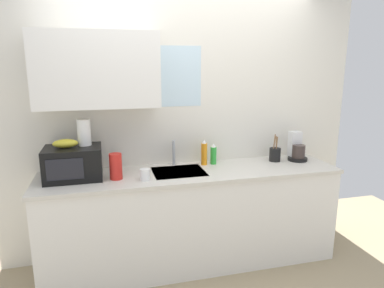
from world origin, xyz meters
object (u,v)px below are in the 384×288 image
at_px(dish_soap_bottle_orange, 204,153).
at_px(dish_soap_bottle_green, 213,154).
at_px(coffee_maker, 297,150).
at_px(utensil_crock, 275,154).
at_px(microwave, 73,163).
at_px(banana_bunch, 65,143).
at_px(mug_white, 145,175).
at_px(cereal_canister, 116,166).
at_px(paper_towel_roll, 84,132).

bearing_deg(dish_soap_bottle_orange, dish_soap_bottle_green, 1.54).
height_order(dish_soap_bottle_orange, dish_soap_bottle_green, dish_soap_bottle_orange).
bearing_deg(coffee_maker, utensil_crock, 177.14).
xyz_separation_m(dish_soap_bottle_orange, dish_soap_bottle_green, (0.09, 0.00, -0.02)).
bearing_deg(utensil_crock, microwave, -177.83).
xyz_separation_m(microwave, utensil_crock, (1.88, 0.07, -0.07)).
height_order(banana_bunch, mug_white, banana_bunch).
bearing_deg(banana_bunch, utensil_crock, 2.07).
height_order(coffee_maker, mug_white, coffee_maker).
relative_size(banana_bunch, cereal_canister, 0.92).
bearing_deg(banana_bunch, mug_white, -17.04).
bearing_deg(cereal_canister, dish_soap_bottle_green, 13.59).
distance_m(microwave, paper_towel_roll, 0.27).
xyz_separation_m(banana_bunch, dish_soap_bottle_green, (1.31, 0.12, -0.21)).
distance_m(dish_soap_bottle_orange, dish_soap_bottle_green, 0.10).
bearing_deg(cereal_canister, microwave, 163.87).
bearing_deg(utensil_crock, cereal_canister, -173.73).
relative_size(coffee_maker, cereal_canister, 1.29).
height_order(dish_soap_bottle_orange, cereal_canister, dish_soap_bottle_orange).
bearing_deg(mug_white, coffee_maker, 9.14).
height_order(microwave, dish_soap_bottle_orange, microwave).
xyz_separation_m(microwave, cereal_canister, (0.34, -0.10, -0.03)).
xyz_separation_m(coffee_maker, dish_soap_bottle_orange, (-0.94, 0.06, 0.01)).
bearing_deg(coffee_maker, paper_towel_roll, -179.76).
relative_size(coffee_maker, utensil_crock, 1.04).
bearing_deg(cereal_canister, utensil_crock, 6.27).
relative_size(banana_bunch, dish_soap_bottle_orange, 0.82).
xyz_separation_m(paper_towel_roll, dish_soap_bottle_green, (1.16, 0.07, -0.29)).
bearing_deg(dish_soap_bottle_orange, banana_bunch, -174.35).
xyz_separation_m(paper_towel_roll, dish_soap_bottle_orange, (1.07, 0.07, -0.26)).
xyz_separation_m(paper_towel_roll, utensil_crock, (1.78, 0.02, -0.31)).
height_order(paper_towel_roll, dish_soap_bottle_orange, paper_towel_roll).
distance_m(microwave, cereal_canister, 0.36).
height_order(banana_bunch, paper_towel_roll, paper_towel_roll).
bearing_deg(dish_soap_bottle_green, cereal_canister, -166.41).
distance_m(banana_bunch, dish_soap_bottle_orange, 1.24).
relative_size(banana_bunch, mug_white, 2.11).
distance_m(paper_towel_roll, coffee_maker, 2.03).
height_order(dish_soap_bottle_green, cereal_canister, cereal_canister).
height_order(microwave, mug_white, microwave).
xyz_separation_m(coffee_maker, cereal_canister, (-1.77, -0.16, 0.00)).
bearing_deg(mug_white, dish_soap_bottle_green, 24.31).
distance_m(banana_bunch, cereal_canister, 0.45).
bearing_deg(dish_soap_bottle_green, microwave, -174.36).
height_order(dish_soap_bottle_orange, mug_white, dish_soap_bottle_orange).
xyz_separation_m(dish_soap_bottle_orange, mug_white, (-0.60, -0.31, -0.07)).
relative_size(paper_towel_roll, mug_white, 2.32).
bearing_deg(coffee_maker, mug_white, -170.86).
bearing_deg(mug_white, utensil_crock, 11.18).
xyz_separation_m(mug_white, utensil_crock, (1.31, 0.26, 0.02)).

